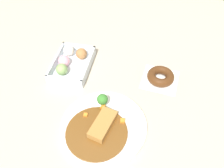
% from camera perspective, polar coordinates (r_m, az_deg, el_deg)
% --- Properties ---
extents(ground_plane, '(1.60, 1.60, 0.00)m').
position_cam_1_polar(ground_plane, '(0.91, -0.79, -1.96)').
color(ground_plane, '#B2A893').
extents(curry_plate, '(0.29, 0.29, 0.07)m').
position_cam_1_polar(curry_plate, '(0.80, -2.16, -9.89)').
color(curry_plate, white).
rests_on(curry_plate, ground_plane).
extents(donut_box, '(0.21, 0.15, 0.06)m').
position_cam_1_polar(donut_box, '(1.00, -9.74, 5.11)').
color(donut_box, silver).
rests_on(donut_box, ground_plane).
extents(chocolate_ring_donut, '(0.15, 0.15, 0.04)m').
position_cam_1_polar(chocolate_ring_donut, '(0.95, 11.51, 1.72)').
color(chocolate_ring_donut, white).
rests_on(chocolate_ring_donut, ground_plane).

